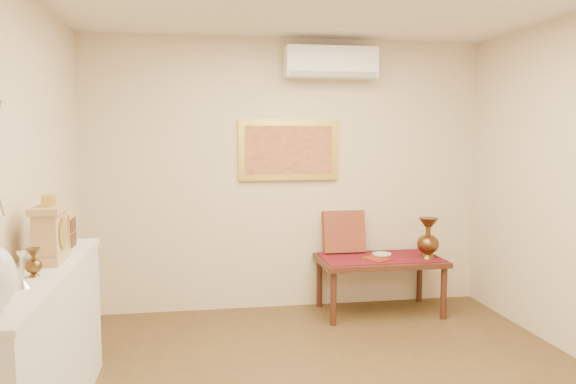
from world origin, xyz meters
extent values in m
cube|color=beige|center=(0.00, 2.25, 1.35)|extent=(4.00, 0.02, 2.70)
cube|color=beige|center=(-2.00, 0.00, 1.35)|extent=(0.02, 4.50, 2.70)
cube|color=maroon|center=(0.85, 1.88, 0.55)|extent=(1.14, 0.59, 0.01)
cylinder|color=silver|center=(0.91, 1.99, 0.56)|extent=(0.19, 0.19, 0.01)
cube|color=maroon|center=(0.77, 1.77, 0.56)|extent=(0.28, 0.31, 0.01)
cube|color=maroon|center=(0.56, 2.16, 0.77)|extent=(0.42, 0.19, 0.44)
cube|color=silver|center=(-1.82, 0.00, 0.47)|extent=(0.35, 2.00, 0.95)
cube|color=silver|center=(-1.82, 0.00, 0.96)|extent=(0.37, 2.02, 0.03)
cube|color=tan|center=(-1.80, 0.24, 1.00)|extent=(0.16, 0.36, 0.05)
cube|color=tan|center=(-1.80, 0.24, 1.16)|extent=(0.14, 0.30, 0.25)
cylinder|color=beige|center=(-1.73, 0.24, 1.16)|extent=(0.01, 0.17, 0.17)
cylinder|color=gold|center=(-1.72, 0.24, 1.16)|extent=(0.01, 0.19, 0.19)
cube|color=tan|center=(-1.80, 0.24, 1.30)|extent=(0.17, 0.34, 0.04)
cube|color=gold|center=(-1.80, 0.24, 1.35)|extent=(0.06, 0.11, 0.07)
cube|color=tan|center=(-1.83, 0.64, 1.09)|extent=(0.15, 0.20, 0.22)
cube|color=#452014|center=(-1.75, 0.64, 1.04)|extent=(0.01, 0.17, 0.09)
cube|color=#452014|center=(-1.75, 0.64, 1.14)|extent=(0.01, 0.17, 0.09)
cube|color=tan|center=(-1.83, 0.64, 1.21)|extent=(0.16, 0.21, 0.02)
cube|color=#452014|center=(0.85, 1.88, 0.53)|extent=(1.20, 0.70, 0.05)
cylinder|color=#452014|center=(0.31, 1.59, 0.25)|extent=(0.06, 0.06, 0.50)
cylinder|color=#452014|center=(1.39, 1.59, 0.25)|extent=(0.06, 0.06, 0.50)
cylinder|color=#452014|center=(0.31, 2.17, 0.25)|extent=(0.06, 0.06, 0.50)
cylinder|color=#452014|center=(1.39, 2.17, 0.25)|extent=(0.06, 0.06, 0.50)
cube|color=gold|center=(0.00, 2.23, 1.60)|extent=(1.00, 0.05, 0.60)
cube|color=#CC7546|center=(0.00, 2.20, 1.60)|extent=(0.88, 0.01, 0.48)
cube|color=white|center=(0.40, 2.12, 2.45)|extent=(0.90, 0.24, 0.30)
cube|color=gray|center=(0.40, 2.00, 2.33)|extent=(0.86, 0.02, 0.05)
camera|label=1|loc=(-0.94, -3.30, 1.74)|focal=35.00mm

